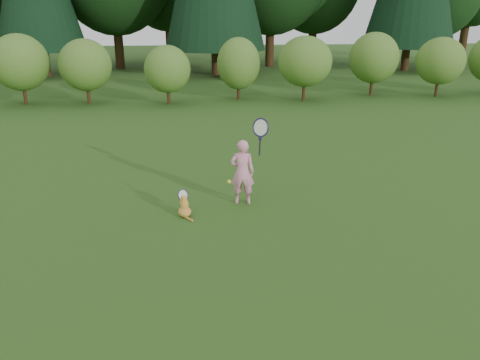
{
  "coord_description": "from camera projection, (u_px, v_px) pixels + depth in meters",
  "views": [
    {
      "loc": [
        -0.63,
        -7.22,
        3.59
      ],
      "look_at": [
        0.2,
        0.8,
        0.7
      ],
      "focal_mm": 35.0,
      "sensor_mm": 36.0,
      "label": 1
    }
  ],
  "objects": [
    {
      "name": "cat",
      "position": [
        184.0,
        205.0,
        8.69
      ],
      "size": [
        0.33,
        0.62,
        0.55
      ],
      "rotation": [
        0.0,
        0.0,
        0.15
      ],
      "color": "orange",
      "rests_on": "ground"
    },
    {
      "name": "child",
      "position": [
        243.0,
        171.0,
        9.12
      ],
      "size": [
        0.75,
        0.47,
        1.95
      ],
      "rotation": [
        0.0,
        0.0,
        3.03
      ],
      "color": "pink",
      "rests_on": "ground"
    },
    {
      "name": "shrub_row",
      "position": [
        206.0,
        68.0,
        19.73
      ],
      "size": [
        28.0,
        3.0,
        2.8
      ],
      "primitive_type": null,
      "color": "#427022",
      "rests_on": "ground"
    },
    {
      "name": "tennis_ball",
      "position": [
        229.0,
        182.0,
        8.07
      ],
      "size": [
        0.07,
        0.07,
        0.07
      ],
      "color": "yellow",
      "rests_on": "ground"
    },
    {
      "name": "ground",
      "position": [
        233.0,
        234.0,
        8.03
      ],
      "size": [
        100.0,
        100.0,
        0.0
      ],
      "primitive_type": "plane",
      "color": "#1F4C15",
      "rests_on": "ground"
    }
  ]
}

